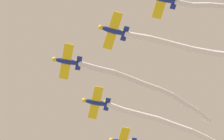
# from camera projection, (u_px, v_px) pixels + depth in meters

# --- Properties ---
(airplane_lead) EXTENTS (6.10, 4.55, 1.53)m
(airplane_lead) POSITION_uv_depth(u_px,v_px,m) (67.00, 61.00, 76.69)
(airplane_lead) COLOR navy
(smoke_trail_lead) EXTENTS (7.59, 23.72, 2.72)m
(smoke_trail_lead) POSITION_uv_depth(u_px,v_px,m) (150.00, 89.00, 79.94)
(smoke_trail_lead) COLOR white
(airplane_left_wing) EXTENTS (6.13, 4.57, 1.53)m
(airplane_left_wing) POSITION_uv_depth(u_px,v_px,m) (113.00, 31.00, 74.30)
(airplane_left_wing) COLOR navy
(airplane_right_wing) EXTENTS (6.08, 4.52, 1.53)m
(airplane_right_wing) POSITION_uv_depth(u_px,v_px,m) (96.00, 102.00, 80.50)
(airplane_right_wing) COLOR navy
(smoke_trail_right_wing) EXTENTS (6.11, 25.97, 1.84)m
(smoke_trail_right_wing) POSITION_uv_depth(u_px,v_px,m) (181.00, 130.00, 82.66)
(smoke_trail_right_wing) COLOR white
(smoke_trail_slot) EXTENTS (3.66, 14.17, 3.21)m
(smoke_trail_slot) POSITION_uv_depth(u_px,v_px,m) (222.00, 4.00, 73.33)
(smoke_trail_slot) COLOR white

